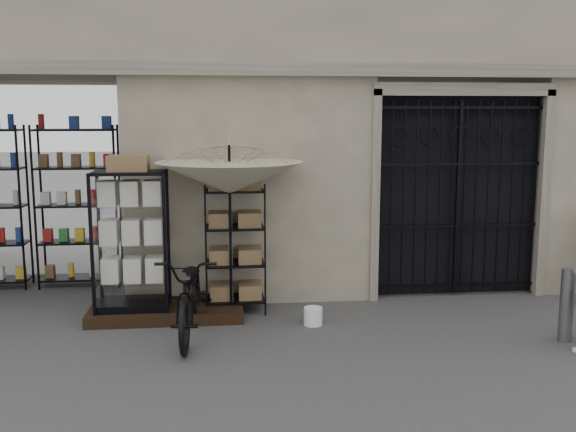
{
  "coord_description": "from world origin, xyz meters",
  "views": [
    {
      "loc": [
        -1.67,
        -6.77,
        2.66
      ],
      "look_at": [
        -0.8,
        1.4,
        1.35
      ],
      "focal_mm": 40.0,
      "sensor_mm": 36.0,
      "label": 1
    }
  ],
  "objects": [
    {
      "name": "ground",
      "position": [
        0.0,
        0.0,
        0.0
      ],
      "size": [
        80.0,
        80.0,
        0.0
      ],
      "primitive_type": "plane",
      "color": "black",
      "rests_on": "ground"
    },
    {
      "name": "main_building",
      "position": [
        0.0,
        4.0,
        4.5
      ],
      "size": [
        14.0,
        4.0,
        9.0
      ],
      "primitive_type": "cube",
      "color": "tan",
      "rests_on": "ground"
    },
    {
      "name": "shop_recess",
      "position": [
        -4.5,
        2.8,
        1.5
      ],
      "size": [
        3.0,
        1.7,
        3.0
      ],
      "primitive_type": "cube",
      "color": "black",
      "rests_on": "ground"
    },
    {
      "name": "shop_shelving",
      "position": [
        -4.55,
        3.3,
        1.25
      ],
      "size": [
        2.7,
        0.5,
        2.5
      ],
      "primitive_type": "cube",
      "color": "black",
      "rests_on": "ground"
    },
    {
      "name": "iron_gate",
      "position": [
        1.75,
        2.28,
        1.5
      ],
      "size": [
        2.5,
        0.21,
        3.0
      ],
      "color": "black",
      "rests_on": "ground"
    },
    {
      "name": "step_platform",
      "position": [
        -2.4,
        1.55,
        0.07
      ],
      "size": [
        2.0,
        0.9,
        0.15
      ],
      "primitive_type": "cube",
      "color": "black",
      "rests_on": "ground"
    },
    {
      "name": "display_cabinet",
      "position": [
        -2.82,
        1.49,
        0.96
      ],
      "size": [
        1.0,
        0.74,
        1.94
      ],
      "rotation": [
        0.0,
        0.0,
        -0.23
      ],
      "color": "black",
      "rests_on": "step_platform"
    },
    {
      "name": "wire_rack",
      "position": [
        -1.48,
        1.74,
        0.86
      ],
      "size": [
        0.91,
        0.78,
        1.76
      ],
      "rotation": [
        0.0,
        0.0,
        -0.35
      ],
      "color": "black",
      "rests_on": "ground"
    },
    {
      "name": "market_umbrella",
      "position": [
        -1.55,
        1.52,
        1.96
      ],
      "size": [
        1.82,
        1.85,
        2.72
      ],
      "rotation": [
        0.0,
        0.0,
        -0.1
      ],
      "color": "black",
      "rests_on": "ground"
    },
    {
      "name": "white_bucket",
      "position": [
        -0.52,
        1.01,
        0.11
      ],
      "size": [
        0.25,
        0.25,
        0.23
      ],
      "primitive_type": "cylinder",
      "rotation": [
        0.0,
        0.0,
        -0.06
      ],
      "color": "white",
      "rests_on": "ground"
    },
    {
      "name": "bicycle",
      "position": [
        -2.04,
        0.78,
        0.0
      ],
      "size": [
        0.74,
        1.07,
        1.98
      ],
      "primitive_type": "imported",
      "rotation": [
        0.0,
        0.0,
        -0.05
      ],
      "color": "black",
      "rests_on": "ground"
    },
    {
      "name": "steel_bollard",
      "position": [
        2.36,
        0.11,
        0.44
      ],
      "size": [
        0.17,
        0.17,
        0.88
      ],
      "primitive_type": "cylinder",
      "rotation": [
        0.0,
        0.0,
        0.04
      ],
      "color": "slate",
      "rests_on": "ground"
    }
  ]
}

